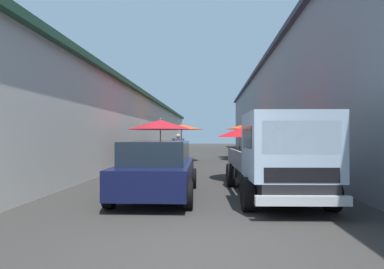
% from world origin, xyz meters
% --- Properties ---
extents(ground, '(90.00, 90.00, 0.00)m').
position_xyz_m(ground, '(13.50, 0.00, 0.00)').
color(ground, '#33302D').
extents(building_left_whitewash, '(49.80, 7.50, 4.39)m').
position_xyz_m(building_left_whitewash, '(15.75, 7.47, 2.20)').
color(building_left_whitewash, beige).
rests_on(building_left_whitewash, ground).
extents(building_right_concrete, '(49.80, 7.50, 6.75)m').
position_xyz_m(building_right_concrete, '(15.75, -7.47, 3.39)').
color(building_right_concrete, gray).
rests_on(building_right_concrete, ground).
extents(fruit_stall_near_left, '(2.57, 2.57, 2.14)m').
position_xyz_m(fruit_stall_near_left, '(17.94, -2.45, 1.65)').
color(fruit_stall_near_left, '#9E9EA3').
rests_on(fruit_stall_near_left, ground).
extents(fruit_stall_far_right, '(2.71, 2.71, 2.39)m').
position_xyz_m(fruit_stall_far_right, '(14.64, 1.50, 1.91)').
color(fruit_stall_far_right, '#9E9EA3').
rests_on(fruit_stall_far_right, ground).
extents(fruit_stall_far_left, '(2.79, 2.79, 2.36)m').
position_xyz_m(fruit_stall_far_left, '(8.81, 1.79, 1.86)').
color(fruit_stall_far_left, '#9E9EA3').
rests_on(fruit_stall_far_left, ground).
extents(fruit_stall_near_right, '(2.81, 2.81, 2.46)m').
position_xyz_m(fruit_stall_near_right, '(15.71, -2.75, 1.98)').
color(fruit_stall_near_right, '#9E9EA3').
rests_on(fruit_stall_near_right, ground).
extents(fruit_stall_mid_lane, '(2.44, 2.44, 2.09)m').
position_xyz_m(fruit_stall_mid_lane, '(6.87, -1.80, 1.57)').
color(fruit_stall_mid_lane, '#9E9EA3').
rests_on(fruit_stall_mid_lane, ground).
extents(hatchback_car, '(3.95, 2.00, 1.45)m').
position_xyz_m(hatchback_car, '(3.74, 1.01, 0.74)').
color(hatchback_car, '#0F1438').
rests_on(hatchback_car, ground).
extents(delivery_truck, '(5.00, 2.16, 2.08)m').
position_xyz_m(delivery_truck, '(3.12, -1.97, 1.04)').
color(delivery_truck, black).
rests_on(delivery_truck, ground).
extents(vendor_by_crates, '(0.41, 0.60, 1.70)m').
position_xyz_m(vendor_by_crates, '(11.04, 1.30, 0.99)').
color(vendor_by_crates, navy).
rests_on(vendor_by_crates, ground).
extents(parked_scooter, '(1.69, 0.39, 1.14)m').
position_xyz_m(parked_scooter, '(13.37, 2.17, 0.45)').
color(parked_scooter, black).
rests_on(parked_scooter, ground).
extents(plastic_stool, '(0.30, 0.30, 0.43)m').
position_xyz_m(plastic_stool, '(11.58, 1.50, 0.33)').
color(plastic_stool, red).
rests_on(plastic_stool, ground).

